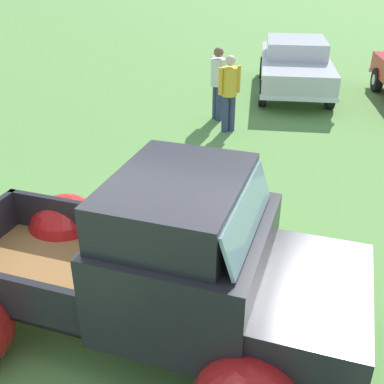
{
  "coord_description": "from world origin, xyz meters",
  "views": [
    {
      "loc": [
        2.14,
        -3.29,
        3.73
      ],
      "look_at": [
        0.0,
        1.62,
        0.9
      ],
      "focal_mm": 43.94,
      "sensor_mm": 36.0,
      "label": 1
    }
  ],
  "objects_px": {
    "spectator_0": "(218,79)",
    "spectator_1": "(229,89)",
    "vintage_pickup_truck": "(164,280)",
    "show_car_0": "(295,64)"
  },
  "relations": [
    {
      "from": "show_car_0",
      "to": "spectator_1",
      "type": "distance_m",
      "value": 3.86
    },
    {
      "from": "show_car_0",
      "to": "spectator_1",
      "type": "bearing_deg",
      "value": -24.83
    },
    {
      "from": "vintage_pickup_truck",
      "to": "show_car_0",
      "type": "height_order",
      "value": "vintage_pickup_truck"
    },
    {
      "from": "spectator_0",
      "to": "spectator_1",
      "type": "bearing_deg",
      "value": 76.18
    },
    {
      "from": "vintage_pickup_truck",
      "to": "spectator_1",
      "type": "bearing_deg",
      "value": 98.65
    },
    {
      "from": "vintage_pickup_truck",
      "to": "spectator_0",
      "type": "xyz_separation_m",
      "value": [
        -2.03,
        6.86,
        0.21
      ]
    },
    {
      "from": "show_car_0",
      "to": "spectator_0",
      "type": "relative_size",
      "value": 2.89
    },
    {
      "from": "show_car_0",
      "to": "spectator_0",
      "type": "distance_m",
      "value": 3.35
    },
    {
      "from": "vintage_pickup_truck",
      "to": "spectator_0",
      "type": "height_order",
      "value": "vintage_pickup_truck"
    },
    {
      "from": "show_car_0",
      "to": "spectator_0",
      "type": "xyz_separation_m",
      "value": [
        -1.11,
        -3.15,
        0.18
      ]
    }
  ]
}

